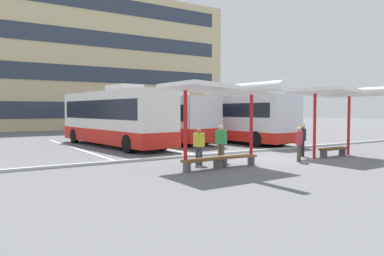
% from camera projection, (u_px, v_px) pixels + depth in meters
% --- Properties ---
extents(ground_plane, '(160.00, 160.00, 0.00)m').
position_uv_depth(ground_plane, '(270.00, 158.00, 17.69)').
color(ground_plane, slate).
extents(terminal_building, '(39.92, 13.93, 19.64)m').
position_uv_depth(terminal_building, '(68.00, 63.00, 48.62)').
color(terminal_building, '#D1BC8C').
rests_on(terminal_building, ground).
extents(coach_bus_0, '(3.56, 11.08, 3.83)m').
position_uv_depth(coach_bus_0, '(114.00, 118.00, 23.45)').
color(coach_bus_0, silver).
rests_on(coach_bus_0, ground).
extents(coach_bus_1, '(3.48, 10.66, 3.56)m').
position_uv_depth(coach_bus_1, '(161.00, 119.00, 26.88)').
color(coach_bus_1, silver).
rests_on(coach_bus_1, ground).
extents(coach_bus_2, '(3.05, 11.51, 3.67)m').
position_uv_depth(coach_bus_2, '(228.00, 118.00, 26.92)').
color(coach_bus_2, silver).
rests_on(coach_bus_2, ground).
extents(lane_stripe_0, '(0.16, 14.00, 0.01)m').
position_uv_depth(lane_stripe_0, '(75.00, 148.00, 22.52)').
color(lane_stripe_0, white).
rests_on(lane_stripe_0, ground).
extents(lane_stripe_1, '(0.16, 14.00, 0.01)m').
position_uv_depth(lane_stripe_1, '(141.00, 144.00, 24.87)').
color(lane_stripe_1, white).
rests_on(lane_stripe_1, ground).
extents(lane_stripe_2, '(0.16, 14.00, 0.01)m').
position_uv_depth(lane_stripe_2, '(195.00, 141.00, 27.22)').
color(lane_stripe_2, white).
rests_on(lane_stripe_2, ground).
extents(lane_stripe_3, '(0.16, 14.00, 0.01)m').
position_uv_depth(lane_stripe_3, '(240.00, 139.00, 29.58)').
color(lane_stripe_3, white).
rests_on(lane_stripe_3, ground).
extents(waiting_shelter_0, '(4.28, 4.75, 3.35)m').
position_uv_depth(waiting_shelter_0, '(225.00, 91.00, 14.44)').
color(waiting_shelter_0, red).
rests_on(waiting_shelter_0, ground).
extents(bench_0, '(1.87, 0.61, 0.45)m').
position_uv_depth(bench_0, '(203.00, 161.00, 14.26)').
color(bench_0, brown).
rests_on(bench_0, ground).
extents(bench_1, '(1.71, 0.55, 0.45)m').
position_uv_depth(bench_1, '(238.00, 158.00, 15.28)').
color(bench_1, brown).
rests_on(bench_1, ground).
extents(waiting_shelter_1, '(3.66, 4.97, 3.37)m').
position_uv_depth(waiting_shelter_1, '(338.00, 94.00, 18.01)').
color(waiting_shelter_1, red).
rests_on(waiting_shelter_1, ground).
extents(bench_2, '(1.82, 0.46, 0.45)m').
position_uv_depth(bench_2, '(333.00, 150.00, 18.32)').
color(bench_2, brown).
rests_on(bench_2, ground).
extents(platform_kerb, '(44.00, 0.24, 0.12)m').
position_uv_depth(platform_kerb, '(237.00, 152.00, 19.75)').
color(platform_kerb, '#ADADA8').
rests_on(platform_kerb, ground).
extents(waiting_passenger_0, '(0.50, 0.41, 1.56)m').
position_uv_depth(waiting_passenger_0, '(299.00, 142.00, 16.56)').
color(waiting_passenger_0, brown).
rests_on(waiting_passenger_0, ground).
extents(waiting_passenger_1, '(0.37, 0.52, 1.65)m').
position_uv_depth(waiting_passenger_1, '(221.00, 141.00, 16.35)').
color(waiting_passenger_1, brown).
rests_on(waiting_passenger_1, ground).
extents(waiting_passenger_2, '(0.45, 0.51, 1.62)m').
position_uv_depth(waiting_passenger_2, '(303.00, 138.00, 18.32)').
color(waiting_passenger_2, black).
rests_on(waiting_passenger_2, ground).
extents(waiting_passenger_3, '(0.45, 0.49, 1.56)m').
position_uv_depth(waiting_passenger_3, '(199.00, 144.00, 15.54)').
color(waiting_passenger_3, '#33384C').
rests_on(waiting_passenger_3, ground).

